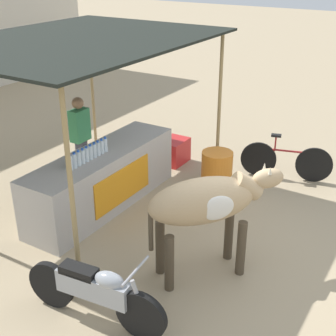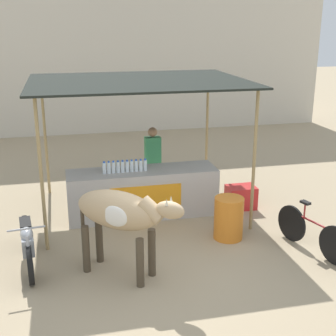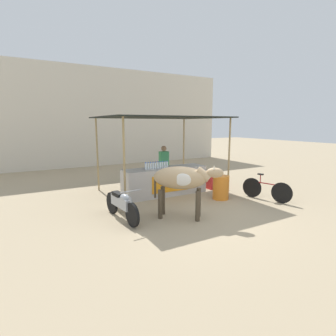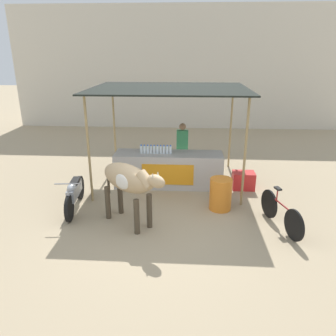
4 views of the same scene
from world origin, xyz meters
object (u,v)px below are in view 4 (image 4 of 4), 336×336
water_barrel (221,194)px  bicycle_leaning (281,213)px  stall_counter (169,170)px  motorcycle_parked (74,193)px  vendor_behind_counter (182,150)px  cooler_box (243,180)px  cow (129,181)px

water_barrel → bicycle_leaning: (1.22, -0.81, -0.04)m
stall_counter → motorcycle_parked: (-2.17, -1.63, -0.05)m
vendor_behind_counter → cooler_box: 2.02m
cooler_box → motorcycle_parked: size_ratio=0.33×
water_barrel → vendor_behind_counter: bearing=114.3°
stall_counter → cow: cow is taller
vendor_behind_counter → bicycle_leaning: bearing=-53.6°
vendor_behind_counter → cow: size_ratio=1.01×
cow → vendor_behind_counter: bearing=70.2°
stall_counter → bicycle_leaning: (2.56, -2.22, -0.13)m
vendor_behind_counter → motorcycle_parked: size_ratio=0.92×
cooler_box → bicycle_leaning: size_ratio=0.37×
vendor_behind_counter → stall_counter: bearing=-115.8°
stall_counter → motorcycle_parked: stall_counter is taller
stall_counter → vendor_behind_counter: size_ratio=1.82×
cow → motorcycle_parked: size_ratio=0.91×
stall_counter → bicycle_leaning: size_ratio=1.87×
water_barrel → cooler_box: bearing=60.0°
motorcycle_parked → bicycle_leaning: (4.73, -0.59, -0.08)m
cooler_box → bicycle_leaning: 2.17m
motorcycle_parked → vendor_behind_counter: bearing=43.3°
cow → stall_counter: bearing=72.4°
motorcycle_parked → bicycle_leaning: bearing=-7.1°
stall_counter → vendor_behind_counter: bearing=64.2°
stall_counter → vendor_behind_counter: (0.36, 0.75, 0.37)m
stall_counter → bicycle_leaning: bearing=-40.9°
water_barrel → motorcycle_parked: bearing=-176.3°
stall_counter → cooler_box: stall_counter is taller
vendor_behind_counter → motorcycle_parked: bearing=-136.7°
water_barrel → cow: cow is taller
vendor_behind_counter → cooler_box: vendor_behind_counter is taller
bicycle_leaning → water_barrel: bearing=146.2°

